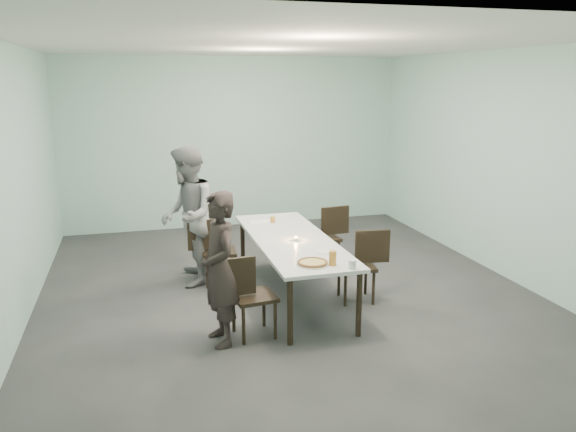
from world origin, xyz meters
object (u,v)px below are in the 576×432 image
object	(u,v)px
diner_near	(219,269)
side_plate	(323,252)
table	(292,243)
chair_near_right	(363,260)
beer_glass	(333,258)
amber_tumbler	(273,220)
chair_far_left	(213,247)
water_tumbler	(352,264)
chair_near_left	(246,291)
tealight	(296,239)
pizza	(313,263)
diner_far	(188,216)
chair_far_right	(328,233)

from	to	relation	value
diner_near	side_plate	world-z (taller)	diner_near
table	chair_near_right	bearing A→B (deg)	-21.10
beer_glass	amber_tumbler	xyz separation A→B (m)	(-0.17, 1.87, -0.03)
table	chair_far_left	size ratio (longest dim) A/B	2.99
table	water_tumbler	world-z (taller)	water_tumbler
chair_near_left	amber_tumbler	bearing A→B (deg)	60.76
beer_glass	amber_tumbler	size ratio (longest dim) A/B	1.88
chair_near_left	chair_near_right	xyz separation A→B (m)	(1.55, 0.61, 0.00)
chair_near_left	side_plate	size ratio (longest dim) A/B	4.83
chair_near_left	tealight	distance (m)	1.15
diner_near	water_tumbler	size ratio (longest dim) A/B	17.42
table	tealight	world-z (taller)	tealight
chair_near_right	tealight	xyz separation A→B (m)	(-0.78, 0.20, 0.27)
pizza	beer_glass	world-z (taller)	beer_glass
chair_near_right	amber_tumbler	bearing A→B (deg)	-45.32
diner_far	chair_near_left	bearing A→B (deg)	18.88
chair_near_left	chair_far_right	world-z (taller)	same
chair_near_right	side_plate	bearing A→B (deg)	34.55
side_plate	tealight	distance (m)	0.54
tealight	chair_near_left	bearing A→B (deg)	-133.35
chair_far_right	diner_near	bearing A→B (deg)	40.53
table	side_plate	bearing A→B (deg)	-73.26
chair_far_left	diner_near	size ratio (longest dim) A/B	0.55
pizza	water_tumbler	distance (m)	0.42
chair_far_left	tealight	size ratio (longest dim) A/B	15.54
beer_glass	table	bearing A→B (deg)	97.01
pizza	amber_tumbler	bearing A→B (deg)	89.24
pizza	beer_glass	bearing A→B (deg)	-20.16
chair_near_left	chair_far_left	size ratio (longest dim) A/B	1.00
chair_far_left	tealight	bearing A→B (deg)	-38.31
water_tumbler	tealight	size ratio (longest dim) A/B	1.61
tealight	amber_tumbler	world-z (taller)	amber_tumbler
chair_near_right	water_tumbler	size ratio (longest dim) A/B	9.67
water_tumbler	amber_tumbler	size ratio (longest dim) A/B	1.12
chair_near_left	pizza	distance (m)	0.74
chair_far_left	table	bearing A→B (deg)	-34.94
chair_near_left	tealight	size ratio (longest dim) A/B	15.54
chair_near_right	chair_far_right	bearing A→B (deg)	-82.59
beer_glass	tealight	distance (m)	0.97
chair_far_left	pizza	size ratio (longest dim) A/B	2.56
amber_tumbler	chair_near_left	bearing A→B (deg)	-112.41
chair_far_left	chair_near_right	xyz separation A→B (m)	(1.66, -1.03, 0.00)
chair_near_right	chair_near_left	bearing A→B (deg)	29.22
chair_near_left	amber_tumbler	size ratio (longest dim) A/B	10.88
beer_glass	water_tumbler	world-z (taller)	beer_glass
chair_far_left	side_plate	size ratio (longest dim) A/B	4.83
table	pizza	world-z (taller)	pizza
table	pizza	distance (m)	1.00
table	chair_far_right	world-z (taller)	chair_far_right
table	chair_far_right	xyz separation A→B (m)	(0.80, 0.97, -0.19)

